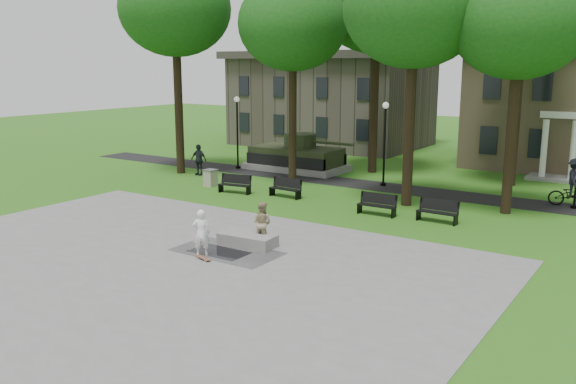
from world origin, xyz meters
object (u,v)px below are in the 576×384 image
object	(u,v)px
concrete_block	(248,240)
friend_watching	(262,223)
trash_bin	(210,178)
park_bench_0	(236,183)
cyclist	(573,187)
skateboarder	(201,233)

from	to	relation	value
concrete_block	friend_watching	xyz separation A→B (m)	(0.33, 0.49, 0.60)
concrete_block	trash_bin	bearing A→B (deg)	137.49
park_bench_0	trash_bin	size ratio (longest dim) A/B	1.93
friend_watching	cyclist	distance (m)	16.13
concrete_block	friend_watching	bearing A→B (deg)	56.29
skateboarder	cyclist	world-z (taller)	cyclist
cyclist	park_bench_0	xyz separation A→B (m)	(-15.58, -6.62, -0.44)
trash_bin	concrete_block	bearing A→B (deg)	-42.51
friend_watching	trash_bin	bearing A→B (deg)	-45.31
park_bench_0	skateboarder	bearing A→B (deg)	-66.79
concrete_block	cyclist	bearing A→B (deg)	56.84
skateboarder	trash_bin	size ratio (longest dim) A/B	1.80
cyclist	park_bench_0	world-z (taller)	cyclist
concrete_block	cyclist	size ratio (longest dim) A/B	0.93
skateboarder	cyclist	xyz separation A→B (m)	(9.72, 15.95, 0.08)
trash_bin	park_bench_0	bearing A→B (deg)	-16.20
concrete_block	park_bench_0	size ratio (longest dim) A/B	1.19
cyclist	park_bench_0	distance (m)	16.94
skateboarder	park_bench_0	xyz separation A→B (m)	(-5.86, 9.33, -0.36)
concrete_block	friend_watching	size ratio (longest dim) A/B	1.33
skateboarder	concrete_block	bearing A→B (deg)	-145.87
skateboarder	park_bench_0	size ratio (longest dim) A/B	0.94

